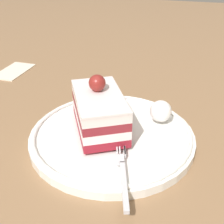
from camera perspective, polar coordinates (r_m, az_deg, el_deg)
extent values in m
plane|color=#8B6746|center=(0.41, 2.96, -7.61)|extent=(2.40, 2.40, 0.00)
cylinder|color=white|center=(0.43, 0.00, -4.74)|extent=(0.23, 0.23, 0.01)
torus|color=white|center=(0.43, 0.00, -3.85)|extent=(0.23, 0.23, 0.01)
cube|color=maroon|center=(0.43, -2.37, -2.26)|extent=(0.11, 0.13, 0.01)
cube|color=white|center=(0.42, -2.41, -0.82)|extent=(0.11, 0.13, 0.01)
cube|color=maroon|center=(0.41, -2.44, 0.66)|extent=(0.11, 0.13, 0.01)
cube|color=white|center=(0.41, -2.48, 2.19)|extent=(0.11, 0.13, 0.01)
cube|color=white|center=(0.41, -2.50, 3.16)|extent=(0.11, 0.13, 0.00)
sphere|color=maroon|center=(0.41, -2.85, 5.54)|extent=(0.02, 0.02, 0.02)
ellipsoid|color=white|center=(0.44, 9.27, 0.17)|extent=(0.03, 0.03, 0.03)
cube|color=silver|center=(0.33, 2.34, -13.81)|extent=(0.03, 0.07, 0.00)
cube|color=silver|center=(0.37, 1.89, -9.11)|extent=(0.01, 0.02, 0.00)
cube|color=silver|center=(0.39, 2.43, -6.93)|extent=(0.01, 0.03, 0.00)
cube|color=silver|center=(0.39, 1.94, -6.94)|extent=(0.01, 0.03, 0.00)
cube|color=silver|center=(0.39, 1.44, -6.95)|extent=(0.01, 0.03, 0.00)
cube|color=silver|center=(0.39, 0.94, -6.96)|extent=(0.01, 0.03, 0.00)
cube|color=beige|center=(0.70, -18.24, 7.50)|extent=(0.06, 0.10, 0.00)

